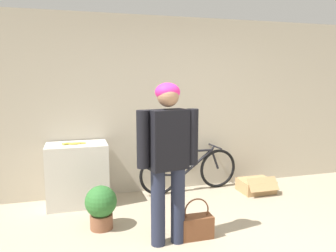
{
  "coord_description": "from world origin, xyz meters",
  "views": [
    {
      "loc": [
        -1.18,
        -2.28,
        1.71
      ],
      "look_at": [
        -0.3,
        0.8,
        1.24
      ],
      "focal_mm": 35.0,
      "sensor_mm": 36.0,
      "label": 1
    }
  ],
  "objects_px": {
    "banana": "(74,143)",
    "handbag": "(196,226)",
    "cardboard_box": "(256,186)",
    "potted_plant": "(101,205)",
    "bicycle": "(190,170)",
    "person": "(168,151)"
  },
  "relations": [
    {
      "from": "bicycle",
      "to": "handbag",
      "type": "height_order",
      "value": "bicycle"
    },
    {
      "from": "person",
      "to": "cardboard_box",
      "type": "height_order",
      "value": "person"
    },
    {
      "from": "person",
      "to": "handbag",
      "type": "xyz_separation_m",
      "value": [
        0.33,
        0.02,
        -0.85
      ]
    },
    {
      "from": "person",
      "to": "potted_plant",
      "type": "relative_size",
      "value": 3.31
    },
    {
      "from": "bicycle",
      "to": "cardboard_box",
      "type": "bearing_deg",
      "value": -22.37
    },
    {
      "from": "banana",
      "to": "potted_plant",
      "type": "distance_m",
      "value": 1.02
    },
    {
      "from": "cardboard_box",
      "to": "banana",
      "type": "bearing_deg",
      "value": 175.71
    },
    {
      "from": "bicycle",
      "to": "banana",
      "type": "relative_size",
      "value": 4.87
    },
    {
      "from": "bicycle",
      "to": "cardboard_box",
      "type": "xyz_separation_m",
      "value": [
        0.96,
        -0.31,
        -0.24
      ]
    },
    {
      "from": "bicycle",
      "to": "cardboard_box",
      "type": "height_order",
      "value": "bicycle"
    },
    {
      "from": "potted_plant",
      "to": "handbag",
      "type": "bearing_deg",
      "value": -27.78
    },
    {
      "from": "bicycle",
      "to": "banana",
      "type": "distance_m",
      "value": 1.75
    },
    {
      "from": "bicycle",
      "to": "potted_plant",
      "type": "distance_m",
      "value": 1.66
    },
    {
      "from": "person",
      "to": "handbag",
      "type": "height_order",
      "value": "person"
    },
    {
      "from": "person",
      "to": "bicycle",
      "type": "height_order",
      "value": "person"
    },
    {
      "from": "person",
      "to": "banana",
      "type": "xyz_separation_m",
      "value": [
        -0.91,
        1.33,
        -0.13
      ]
    },
    {
      "from": "person",
      "to": "potted_plant",
      "type": "bearing_deg",
      "value": 128.23
    },
    {
      "from": "cardboard_box",
      "to": "potted_plant",
      "type": "distance_m",
      "value": 2.43
    },
    {
      "from": "handbag",
      "to": "cardboard_box",
      "type": "distance_m",
      "value": 1.77
    },
    {
      "from": "banana",
      "to": "handbag",
      "type": "bearing_deg",
      "value": -46.44
    },
    {
      "from": "person",
      "to": "handbag",
      "type": "relative_size",
      "value": 3.75
    },
    {
      "from": "cardboard_box",
      "to": "person",
      "type": "bearing_deg",
      "value": -146.6
    }
  ]
}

